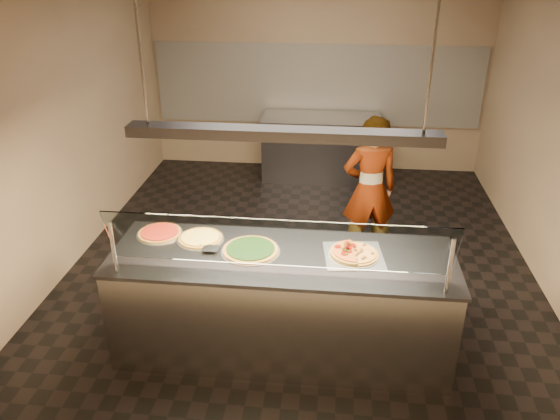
# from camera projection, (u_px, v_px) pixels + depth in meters

# --- Properties ---
(ground) EXTENTS (5.00, 6.00, 0.02)m
(ground) POSITION_uv_depth(u_px,v_px,m) (301.00, 262.00, 6.10)
(ground) COLOR black
(ground) RESTS_ON ground
(wall_back) EXTENTS (5.00, 0.02, 3.00)m
(wall_back) POSITION_uv_depth(u_px,v_px,m) (317.00, 71.00, 8.13)
(wall_back) COLOR #9C8665
(wall_back) RESTS_ON ground
(wall_front) EXTENTS (5.00, 0.02, 3.00)m
(wall_front) POSITION_uv_depth(u_px,v_px,m) (263.00, 315.00, 2.75)
(wall_front) COLOR #9C8665
(wall_front) RESTS_ON ground
(wall_left) EXTENTS (0.02, 6.00, 3.00)m
(wall_left) POSITION_uv_depth(u_px,v_px,m) (63.00, 125.00, 5.68)
(wall_left) COLOR #9C8665
(wall_left) RESTS_ON ground
(tile_band) EXTENTS (4.90, 0.02, 1.20)m
(tile_band) POSITION_uv_depth(u_px,v_px,m) (317.00, 85.00, 8.19)
(tile_band) COLOR silver
(tile_band) RESTS_ON wall_back
(serving_counter) EXTENTS (2.79, 0.94, 0.93)m
(serving_counter) POSITION_uv_depth(u_px,v_px,m) (282.00, 303.00, 4.60)
(serving_counter) COLOR #B7B7BC
(serving_counter) RESTS_ON ground
(sneeze_guard) EXTENTS (2.55, 0.18, 0.54)m
(sneeze_guard) POSITION_uv_depth(u_px,v_px,m) (277.00, 244.00, 3.96)
(sneeze_guard) COLOR #B7B7BC
(sneeze_guard) RESTS_ON serving_counter
(perforated_tray) EXTENTS (0.52, 0.52, 0.01)m
(perforated_tray) POSITION_uv_depth(u_px,v_px,m) (354.00, 255.00, 4.39)
(perforated_tray) COLOR silver
(perforated_tray) RESTS_ON serving_counter
(half_pizza_pepperoni) EXTENTS (0.24, 0.40, 0.05)m
(half_pizza_pepperoni) POSITION_uv_depth(u_px,v_px,m) (343.00, 251.00, 4.39)
(half_pizza_pepperoni) COLOR brown
(half_pizza_pepperoni) RESTS_ON perforated_tray
(half_pizza_sausage) EXTENTS (0.24, 0.40, 0.04)m
(half_pizza_sausage) POSITION_uv_depth(u_px,v_px,m) (365.00, 254.00, 4.37)
(half_pizza_sausage) COLOR brown
(half_pizza_sausage) RESTS_ON perforated_tray
(pizza_spinach) EXTENTS (0.48, 0.48, 0.03)m
(pizza_spinach) POSITION_uv_depth(u_px,v_px,m) (251.00, 249.00, 4.45)
(pizza_spinach) COLOR silver
(pizza_spinach) RESTS_ON serving_counter
(pizza_cheese) EXTENTS (0.40, 0.40, 0.03)m
(pizza_cheese) POSITION_uv_depth(u_px,v_px,m) (201.00, 238.00, 4.63)
(pizza_cheese) COLOR silver
(pizza_cheese) RESTS_ON serving_counter
(pizza_tomato) EXTENTS (0.40, 0.40, 0.03)m
(pizza_tomato) POSITION_uv_depth(u_px,v_px,m) (160.00, 233.00, 4.72)
(pizza_tomato) COLOR silver
(pizza_tomato) RESTS_ON serving_counter
(pizza_spatula) EXTENTS (0.18, 0.23, 0.02)m
(pizza_spatula) POSITION_uv_depth(u_px,v_px,m) (206.00, 243.00, 4.51)
(pizza_spatula) COLOR #B7B7BC
(pizza_spatula) RESTS_ON pizza_spinach
(prep_table) EXTENTS (1.73, 0.74, 0.93)m
(prep_table) POSITION_uv_depth(u_px,v_px,m) (320.00, 147.00, 8.16)
(prep_table) COLOR #3B3B40
(prep_table) RESTS_ON ground
(worker) EXTENTS (0.67, 0.51, 1.64)m
(worker) POSITION_uv_depth(u_px,v_px,m) (370.00, 189.00, 5.87)
(worker) COLOR #413A48
(worker) RESTS_ON ground
(heat_lamp_housing) EXTENTS (2.30, 0.18, 0.08)m
(heat_lamp_housing) POSITION_uv_depth(u_px,v_px,m) (282.00, 134.00, 3.95)
(heat_lamp_housing) COLOR #3B3B40
(heat_lamp_housing) RESTS_ON ceiling
(lamp_rod_left) EXTENTS (0.02, 0.02, 1.01)m
(lamp_rod_left) POSITION_uv_depth(u_px,v_px,m) (141.00, 54.00, 3.81)
(lamp_rod_left) COLOR #B7B7BC
(lamp_rod_left) RESTS_ON ceiling
(lamp_rod_right) EXTENTS (0.02, 0.02, 1.01)m
(lamp_rod_right) POSITION_uv_depth(u_px,v_px,m) (432.00, 60.00, 3.62)
(lamp_rod_right) COLOR #B7B7BC
(lamp_rod_right) RESTS_ON ceiling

